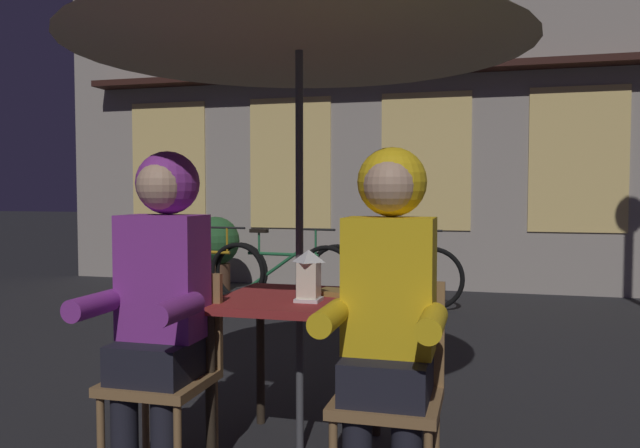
# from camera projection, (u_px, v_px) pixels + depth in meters

# --- Properties ---
(cafe_table) EXTENTS (0.72, 0.72, 0.74)m
(cafe_table) POSITION_uv_depth(u_px,v_px,m) (300.00, 318.00, 2.92)
(cafe_table) COLOR maroon
(cafe_table) RESTS_ON ground_plane
(patio_umbrella) EXTENTS (2.10, 2.10, 2.31)m
(patio_umbrella) POSITION_uv_depth(u_px,v_px,m) (299.00, 8.00, 2.84)
(patio_umbrella) COLOR #4C4C51
(patio_umbrella) RESTS_ON ground_plane
(lantern) EXTENTS (0.11, 0.11, 0.23)m
(lantern) POSITION_uv_depth(u_px,v_px,m) (309.00, 274.00, 2.78)
(lantern) COLOR white
(lantern) RESTS_ON cafe_table
(chair_left) EXTENTS (0.40, 0.40, 0.87)m
(chair_left) POSITION_uv_depth(u_px,v_px,m) (168.00, 364.00, 2.69)
(chair_left) COLOR olive
(chair_left) RESTS_ON ground_plane
(chair_right) EXTENTS (0.40, 0.40, 0.87)m
(chair_right) POSITION_uv_depth(u_px,v_px,m) (390.00, 381.00, 2.45)
(chair_right) COLOR olive
(chair_right) RESTS_ON ground_plane
(person_left_hooded) EXTENTS (0.45, 0.56, 1.40)m
(person_left_hooded) POSITION_uv_depth(u_px,v_px,m) (160.00, 283.00, 2.62)
(person_left_hooded) COLOR black
(person_left_hooded) RESTS_ON ground_plane
(person_right_hooded) EXTENTS (0.45, 0.56, 1.40)m
(person_right_hooded) POSITION_uv_depth(u_px,v_px,m) (388.00, 293.00, 2.37)
(person_right_hooded) COLOR black
(person_right_hooded) RESTS_ON ground_plane
(shopfront_building) EXTENTS (10.00, 0.93, 6.20)m
(shopfront_building) POSITION_uv_depth(u_px,v_px,m) (429.00, 45.00, 7.97)
(shopfront_building) COLOR #9E9389
(shopfront_building) RESTS_ON ground_plane
(bicycle_nearest) EXTENTS (1.68, 0.14, 0.84)m
(bicycle_nearest) POSITION_uv_depth(u_px,v_px,m) (196.00, 269.00, 7.14)
(bicycle_nearest) COLOR black
(bicycle_nearest) RESTS_ON ground_plane
(bicycle_second) EXTENTS (1.68, 0.23, 0.84)m
(bicycle_second) POSITION_uv_depth(u_px,v_px,m) (282.00, 272.00, 6.85)
(bicycle_second) COLOR black
(bicycle_second) RESTS_ON ground_plane
(bicycle_third) EXTENTS (1.68, 0.13, 0.84)m
(bicycle_third) POSITION_uv_depth(u_px,v_px,m) (384.00, 275.00, 6.64)
(bicycle_third) COLOR black
(bicycle_third) RESTS_ON ground_plane
(book) EXTENTS (0.23, 0.18, 0.02)m
(book) POSITION_uv_depth(u_px,v_px,m) (338.00, 293.00, 2.96)
(book) COLOR olive
(book) RESTS_ON cafe_table
(potted_plant) EXTENTS (0.60, 0.60, 0.92)m
(potted_plant) POSITION_uv_depth(u_px,v_px,m) (215.00, 247.00, 7.73)
(potted_plant) COLOR brown
(potted_plant) RESTS_ON ground_plane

